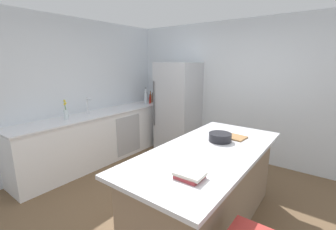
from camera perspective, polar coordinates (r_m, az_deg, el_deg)
The scene contains 15 objects.
ground_plane at distance 3.07m, azimuth 2.13°, elevation -23.67°, with size 7.20×7.20×0.00m, color brown.
wall_rear at distance 4.53m, azimuth 18.87°, elevation 5.56°, with size 6.00×0.10×2.60m, color silver.
wall_left at distance 4.38m, azimuth -25.09°, elevation 4.80°, with size 0.10×6.00×2.60m, color silver.
counter_run_left at distance 4.53m, azimuth -16.17°, elevation -5.11°, with size 0.64×3.20×0.93m.
kitchen_island at distance 2.75m, azimuth 9.75°, elevation -17.20°, with size 1.00×2.21×0.91m.
refrigerator at distance 4.78m, azimuth 2.54°, elevation 1.95°, with size 0.77×0.75×1.83m.
sink_faucet at distance 4.30m, azimuth -19.43°, elevation 2.20°, with size 0.15×0.05×0.30m.
flower_vase at distance 4.07m, azimuth -24.23°, elevation 0.53°, with size 0.07×0.07×0.32m.
syrup_bottle at distance 5.37m, azimuth -3.67°, elevation 4.54°, with size 0.07×0.07×0.29m.
vinegar_bottle at distance 5.30m, azimuth -4.40°, elevation 4.23°, with size 0.05×0.05×0.27m.
hot_sauce_bottle at distance 5.20m, azimuth -4.52°, elevation 3.83°, with size 0.05×0.05×0.21m.
soda_bottle at distance 5.13m, azimuth -5.55°, elevation 4.36°, with size 0.07×0.07×0.36m.
cookbook_stack at distance 1.94m, azimuth 5.44°, elevation -14.72°, with size 0.25×0.19×0.05m.
mixing_bowl at distance 2.82m, azimuth 12.91°, elevation -5.43°, with size 0.27×0.27×0.10m.
cutting_board at distance 3.01m, azimuth 16.04°, elevation -5.26°, with size 0.31×0.25×0.02m.
Camera 1 is at (1.40, -2.03, 1.84)m, focal length 24.33 mm.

